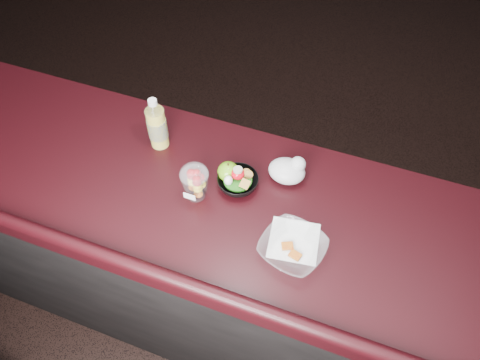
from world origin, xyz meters
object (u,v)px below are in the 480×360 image
lemonade_bottle (157,126)px  fruit_cup (195,182)px  green_apple (228,172)px  snack_bowl (237,181)px  takeout_bowl (293,248)px

lemonade_bottle → fruit_cup: 0.29m
green_apple → fruit_cup: bearing=-125.8°
lemonade_bottle → fruit_cup: size_ratio=1.56×
green_apple → snack_bowl: same height
lemonade_bottle → takeout_bowl: bearing=-24.5°
fruit_cup → green_apple: (0.08, 0.11, -0.04)m
lemonade_bottle → snack_bowl: size_ratio=1.19×
lemonade_bottle → snack_bowl: (0.35, -0.09, -0.07)m
lemonade_bottle → green_apple: bearing=-12.2°
lemonade_bottle → snack_bowl: lemonade_bottle is taller
lemonade_bottle → snack_bowl: bearing=-14.1°
fruit_cup → takeout_bowl: fruit_cup is taller
takeout_bowl → snack_bowl: bearing=143.7°
lemonade_bottle → takeout_bowl: (0.61, -0.28, -0.07)m
snack_bowl → green_apple: bearing=153.1°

